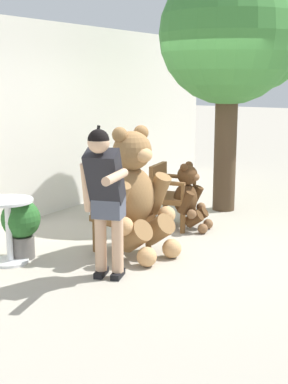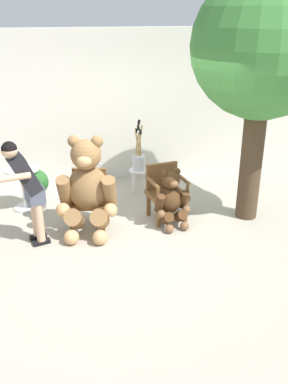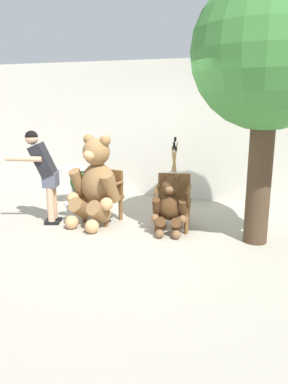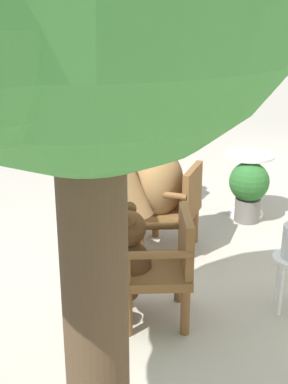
# 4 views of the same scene
# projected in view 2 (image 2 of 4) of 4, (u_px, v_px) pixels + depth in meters

# --- Properties ---
(ground_plane) EXTENTS (60.00, 60.00, 0.00)m
(ground_plane) POSITION_uv_depth(u_px,v_px,m) (133.00, 233.00, 6.42)
(ground_plane) COLOR #A8A091
(back_wall) EXTENTS (10.00, 0.16, 2.80)m
(back_wall) POSITION_uv_depth(u_px,v_px,m) (111.00, 107.00, 8.02)
(back_wall) COLOR silver
(back_wall) RESTS_ON ground
(wooden_chair_left) EXTENTS (0.66, 0.63, 0.86)m
(wooden_chair_left) POSITION_uv_depth(u_px,v_px,m) (89.00, 196.00, 6.54)
(wooden_chair_left) COLOR brown
(wooden_chair_left) RESTS_ON ground
(wooden_chair_right) EXTENTS (0.64, 0.61, 0.86)m
(wooden_chair_right) POSITION_uv_depth(u_px,v_px,m) (166.00, 190.00, 6.75)
(wooden_chair_right) COLOR brown
(wooden_chair_right) RESTS_ON ground
(teddy_bear_large) EXTENTS (0.92, 0.92, 1.48)m
(teddy_bear_large) POSITION_uv_depth(u_px,v_px,m) (87.00, 187.00, 6.19)
(teddy_bear_large) COLOR olive
(teddy_bear_large) RESTS_ON ground
(teddy_bear_small) EXTENTS (0.56, 0.56, 0.91)m
(teddy_bear_small) POSITION_uv_depth(u_px,v_px,m) (171.00, 199.00, 6.50)
(teddy_bear_small) COLOR #4C3019
(teddy_bear_small) RESTS_ON ground
(person_visitor) EXTENTS (0.72, 0.63, 1.54)m
(person_visitor) POSITION_uv_depth(u_px,v_px,m) (26.00, 184.00, 5.79)
(person_visitor) COLOR black
(person_visitor) RESTS_ON ground
(white_stool) EXTENTS (0.34, 0.34, 0.46)m
(white_stool) POSITION_uv_depth(u_px,v_px,m) (139.00, 175.00, 7.65)
(white_stool) COLOR white
(white_stool) RESTS_ON ground
(brush_bucket) EXTENTS (0.22, 0.22, 0.90)m
(brush_bucket) POSITION_uv_depth(u_px,v_px,m) (139.00, 160.00, 7.54)
(brush_bucket) COLOR silver
(brush_bucket) RESTS_ON white_stool
(round_side_table) EXTENTS (0.56, 0.56, 0.72)m
(round_side_table) POSITION_uv_depth(u_px,v_px,m) (24.00, 184.00, 7.03)
(round_side_table) COLOR silver
(round_side_table) RESTS_ON ground
(patio_tree) EXTENTS (2.14, 2.04, 3.65)m
(patio_tree) POSITION_uv_depth(u_px,v_px,m) (271.00, 52.00, 5.91)
(patio_tree) COLOR #473523
(patio_tree) RESTS_ON ground
(potted_plant) EXTENTS (0.44, 0.44, 0.68)m
(potted_plant) POSITION_uv_depth(u_px,v_px,m) (36.00, 186.00, 7.09)
(potted_plant) COLOR slate
(potted_plant) RESTS_ON ground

